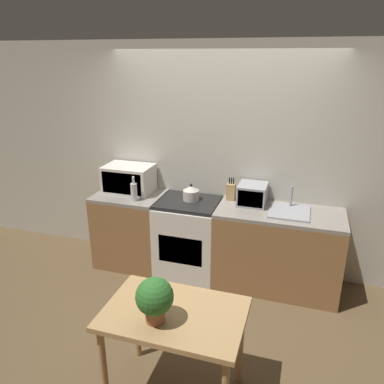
{
  "coord_description": "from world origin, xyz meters",
  "views": [
    {
      "loc": [
        0.93,
        -2.88,
        2.45
      ],
      "look_at": [
        -0.2,
        0.73,
        1.05
      ],
      "focal_mm": 35.0,
      "sensor_mm": 36.0,
      "label": 1
    }
  ],
  "objects_px": {
    "kettle": "(191,193)",
    "toaster_oven": "(252,194)",
    "bottle": "(134,192)",
    "dining_table": "(174,323)",
    "stove_range": "(189,237)",
    "microwave": "(129,179)"
  },
  "relations": [
    {
      "from": "stove_range",
      "to": "dining_table",
      "type": "height_order",
      "value": "stove_range"
    },
    {
      "from": "kettle",
      "to": "toaster_oven",
      "type": "bearing_deg",
      "value": 7.17
    },
    {
      "from": "kettle",
      "to": "bottle",
      "type": "distance_m",
      "value": 0.64
    },
    {
      "from": "toaster_oven",
      "to": "bottle",
      "type": "bearing_deg",
      "value": -166.73
    },
    {
      "from": "kettle",
      "to": "toaster_oven",
      "type": "xyz_separation_m",
      "value": [
        0.68,
        0.08,
        0.03
      ]
    },
    {
      "from": "microwave",
      "to": "toaster_oven",
      "type": "xyz_separation_m",
      "value": [
        1.46,
        0.04,
        -0.05
      ]
    },
    {
      "from": "dining_table",
      "to": "stove_range",
      "type": "bearing_deg",
      "value": 104.61
    },
    {
      "from": "stove_range",
      "to": "toaster_oven",
      "type": "relative_size",
      "value": 2.82
    },
    {
      "from": "kettle",
      "to": "dining_table",
      "type": "height_order",
      "value": "kettle"
    },
    {
      "from": "kettle",
      "to": "dining_table",
      "type": "relative_size",
      "value": 0.19
    },
    {
      "from": "kettle",
      "to": "bottle",
      "type": "height_order",
      "value": "bottle"
    },
    {
      "from": "microwave",
      "to": "bottle",
      "type": "height_order",
      "value": "microwave"
    },
    {
      "from": "bottle",
      "to": "kettle",
      "type": "bearing_deg",
      "value": 19.81
    },
    {
      "from": "kettle",
      "to": "stove_range",
      "type": "bearing_deg",
      "value": -109.95
    },
    {
      "from": "kettle",
      "to": "toaster_oven",
      "type": "relative_size",
      "value": 0.61
    },
    {
      "from": "microwave",
      "to": "dining_table",
      "type": "bearing_deg",
      "value": -55.58
    },
    {
      "from": "toaster_oven",
      "to": "dining_table",
      "type": "distance_m",
      "value": 1.86
    },
    {
      "from": "kettle",
      "to": "microwave",
      "type": "bearing_deg",
      "value": 176.55
    },
    {
      "from": "microwave",
      "to": "bottle",
      "type": "bearing_deg",
      "value": -54.07
    },
    {
      "from": "microwave",
      "to": "dining_table",
      "type": "relative_size",
      "value": 0.56
    },
    {
      "from": "stove_range",
      "to": "toaster_oven",
      "type": "height_order",
      "value": "toaster_oven"
    },
    {
      "from": "stove_range",
      "to": "dining_table",
      "type": "distance_m",
      "value": 1.74
    }
  ]
}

